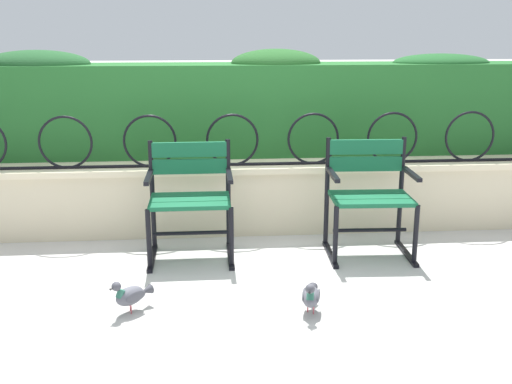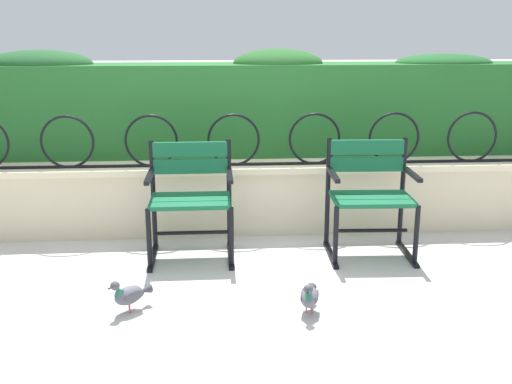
# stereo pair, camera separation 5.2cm
# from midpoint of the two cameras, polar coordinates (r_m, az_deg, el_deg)

# --- Properties ---
(ground_plane) EXTENTS (60.00, 60.00, 0.00)m
(ground_plane) POSITION_cam_midpoint_polar(r_m,az_deg,el_deg) (4.21, -0.23, -7.65)
(ground_plane) COLOR #B7B5AF
(stone_wall) EXTENTS (6.89, 0.41, 0.57)m
(stone_wall) POSITION_cam_midpoint_polar(r_m,az_deg,el_deg) (5.02, -1.09, -0.43)
(stone_wall) COLOR beige
(stone_wall) RESTS_ON ground
(iron_arch_fence) EXTENTS (6.36, 0.02, 0.42)m
(iron_arch_fence) POSITION_cam_midpoint_polar(r_m,az_deg,el_deg) (4.84, -2.39, 4.67)
(iron_arch_fence) COLOR black
(iron_arch_fence) RESTS_ON stone_wall
(hedge_row) EXTENTS (6.75, 0.55, 0.90)m
(hedge_row) POSITION_cam_midpoint_polar(r_m,az_deg,el_deg) (5.33, -1.59, 8.15)
(hedge_row) COLOR #236028
(hedge_row) RESTS_ON stone_wall
(park_chair_left) EXTENTS (0.61, 0.52, 0.84)m
(park_chair_left) POSITION_cam_midpoint_polar(r_m,az_deg,el_deg) (4.43, -6.55, -0.33)
(park_chair_left) COLOR #145B38
(park_chair_left) RESTS_ON ground
(park_chair_right) EXTENTS (0.63, 0.54, 0.85)m
(park_chair_right) POSITION_cam_midpoint_polar(r_m,az_deg,el_deg) (4.54, 10.24, -0.07)
(park_chair_right) COLOR #145B38
(park_chair_right) RESTS_ON ground
(pigeon_near_chairs) EXTENTS (0.14, 0.29, 0.22)m
(pigeon_near_chairs) POSITION_cam_midpoint_polar(r_m,az_deg,el_deg) (3.63, 4.78, -9.65)
(pigeon_near_chairs) COLOR #5B5B66
(pigeon_near_chairs) RESTS_ON ground
(pigeon_far_side) EXTENTS (0.24, 0.23, 0.22)m
(pigeon_far_side) POSITION_cam_midpoint_polar(r_m,az_deg,el_deg) (3.71, -12.10, -9.41)
(pigeon_far_side) COLOR #5B5B66
(pigeon_far_side) RESTS_ON ground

